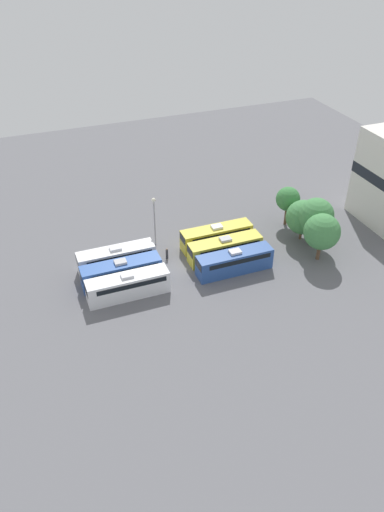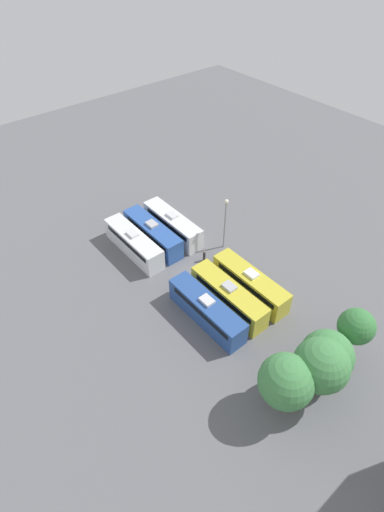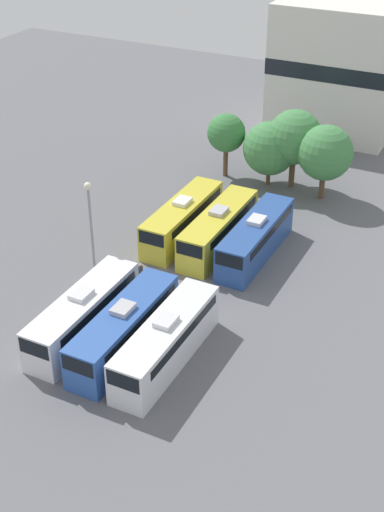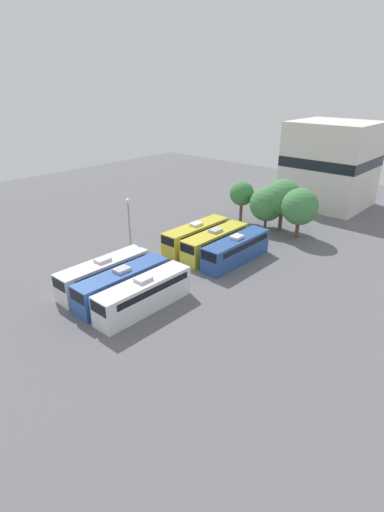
# 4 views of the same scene
# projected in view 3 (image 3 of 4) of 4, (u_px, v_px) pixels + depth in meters

# --- Properties ---
(ground_plane) EXTENTS (120.71, 120.71, 0.00)m
(ground_plane) POSITION_uv_depth(u_px,v_px,m) (177.00, 290.00, 54.89)
(ground_plane) COLOR slate
(bus_0) EXTENTS (2.62, 10.85, 3.50)m
(bus_0) POSITION_uv_depth(u_px,v_px,m) (83.00, 313.00, 49.44)
(bus_0) COLOR silver
(bus_0) RESTS_ON ground_plane
(bus_1) EXTENTS (2.62, 10.85, 3.50)m
(bus_1) POSITION_uv_depth(u_px,v_px,m) (124.00, 327.00, 48.01)
(bus_1) COLOR #2D56A8
(bus_1) RESTS_ON ground_plane
(bus_2) EXTENTS (2.62, 10.85, 3.50)m
(bus_2) POSITION_uv_depth(u_px,v_px,m) (167.00, 340.00, 46.83)
(bus_2) COLOR silver
(bus_2) RESTS_ON ground_plane
(bus_3) EXTENTS (2.62, 10.85, 3.50)m
(bus_3) POSITION_uv_depth(u_px,v_px,m) (183.00, 218.00, 61.22)
(bus_3) COLOR gold
(bus_3) RESTS_ON ground_plane
(bus_4) EXTENTS (2.62, 10.85, 3.50)m
(bus_4) POSITION_uv_depth(u_px,v_px,m) (219.00, 228.00, 59.75)
(bus_4) COLOR gold
(bus_4) RESTS_ON ground_plane
(bus_5) EXTENTS (2.62, 10.85, 3.50)m
(bus_5) POSITION_uv_depth(u_px,v_px,m) (256.00, 237.00, 58.40)
(bus_5) COLOR #284C93
(bus_5) RESTS_ON ground_plane
(worker_person) EXTENTS (0.36, 0.36, 1.72)m
(worker_person) POSITION_uv_depth(u_px,v_px,m) (141.00, 274.00, 55.38)
(worker_person) COLOR #333338
(worker_person) RESTS_ON ground_plane
(light_pole) EXTENTS (0.60, 0.60, 7.98)m
(light_pole) POSITION_uv_depth(u_px,v_px,m) (90.00, 213.00, 54.15)
(light_pole) COLOR gray
(light_pole) RESTS_ON ground_plane
(tree_0) EXTENTS (3.81, 3.81, 6.50)m
(tree_0) POSITION_uv_depth(u_px,v_px,m) (226.00, 133.00, 70.18)
(tree_0) COLOR brown
(tree_0) RESTS_ON ground_plane
(tree_1) EXTENTS (5.22, 5.22, 6.45)m
(tree_1) POSITION_uv_depth(u_px,v_px,m) (270.00, 148.00, 68.80)
(tree_1) COLOR brown
(tree_1) RESTS_ON ground_plane
(tree_2) EXTENTS (5.25, 5.25, 7.80)m
(tree_2) POSITION_uv_depth(u_px,v_px,m) (295.00, 137.00, 67.74)
(tree_2) COLOR brown
(tree_2) RESTS_ON ground_plane
(tree_3) EXTENTS (5.19, 5.19, 7.26)m
(tree_3) POSITION_uv_depth(u_px,v_px,m) (325.00, 153.00, 65.84)
(tree_3) COLOR brown
(tree_3) RESTS_ON ground_plane
(depot_building) EXTENTS (13.55, 12.90, 14.51)m
(depot_building) POSITION_uv_depth(u_px,v_px,m) (342.00, 64.00, 80.43)
(depot_building) COLOR silver
(depot_building) RESTS_ON ground_plane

